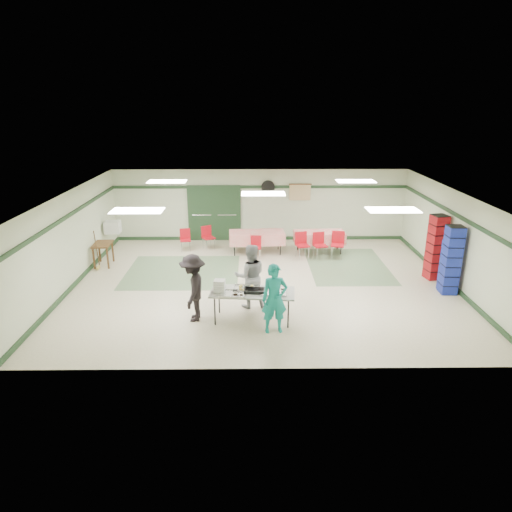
{
  "coord_description": "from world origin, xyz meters",
  "views": [
    {
      "loc": [
        -0.34,
        -12.45,
        5.14
      ],
      "look_at": [
        -0.2,
        -0.3,
        0.96
      ],
      "focal_mm": 32.0,
      "sensor_mm": 36.0,
      "label": 1
    }
  ],
  "objects_px": {
    "chair_a": "(319,242)",
    "chair_loose_b": "(185,237)",
    "office_printer": "(113,227)",
    "crate_stack_blue_a": "(451,260)",
    "dining_table_a": "(319,237)",
    "volunteer_grey": "(250,276)",
    "chair_loose_a": "(207,235)",
    "volunteer_teal": "(275,299)",
    "crate_stack_blue_b": "(448,267)",
    "volunteer_dark": "(193,288)",
    "crate_stack_red": "(436,247)",
    "chair_c": "(338,242)",
    "chair_b": "(302,242)",
    "chair_d": "(256,245)",
    "broom": "(97,249)",
    "dining_table_b": "(257,237)",
    "printer_table": "(103,247)",
    "serving_table": "(252,293)"
  },
  "relations": [
    {
      "from": "chair_c",
      "to": "chair_loose_b",
      "type": "xyz_separation_m",
      "value": [
        -5.3,
        0.84,
        -0.08
      ]
    },
    {
      "from": "chair_d",
      "to": "chair_loose_b",
      "type": "xyz_separation_m",
      "value": [
        -2.51,
        0.85,
        0.01
      ]
    },
    {
      "from": "volunteer_grey",
      "to": "printer_table",
      "type": "distance_m",
      "value": 5.76
    },
    {
      "from": "volunteer_dark",
      "to": "chair_loose_b",
      "type": "relative_size",
      "value": 2.12
    },
    {
      "from": "volunteer_teal",
      "to": "chair_loose_a",
      "type": "xyz_separation_m",
      "value": [
        -2.11,
        6.28,
        -0.31
      ]
    },
    {
      "from": "volunteer_teal",
      "to": "crate_stack_blue_b",
      "type": "height_order",
      "value": "volunteer_teal"
    },
    {
      "from": "chair_d",
      "to": "serving_table",
      "type": "bearing_deg",
      "value": -86.8
    },
    {
      "from": "dining_table_a",
      "to": "crate_stack_blue_b",
      "type": "xyz_separation_m",
      "value": [
        3.09,
        -3.5,
        0.17
      ]
    },
    {
      "from": "printer_table",
      "to": "broom",
      "type": "distance_m",
      "value": 0.35
    },
    {
      "from": "chair_a",
      "to": "chair_loose_b",
      "type": "xyz_separation_m",
      "value": [
        -4.67,
        0.84,
        -0.06
      ]
    },
    {
      "from": "volunteer_dark",
      "to": "chair_loose_a",
      "type": "distance_m",
      "value": 5.66
    },
    {
      "from": "chair_a",
      "to": "office_printer",
      "type": "distance_m",
      "value": 7.17
    },
    {
      "from": "dining_table_b",
      "to": "chair_a",
      "type": "height_order",
      "value": "chair_a"
    },
    {
      "from": "dining_table_b",
      "to": "chair_loose_a",
      "type": "relative_size",
      "value": 2.34
    },
    {
      "from": "chair_b",
      "to": "chair_d",
      "type": "distance_m",
      "value": 1.57
    },
    {
      "from": "volunteer_grey",
      "to": "chair_loose_b",
      "type": "distance_m",
      "value": 5.27
    },
    {
      "from": "chair_a",
      "to": "office_printer",
      "type": "height_order",
      "value": "office_printer"
    },
    {
      "from": "dining_table_a",
      "to": "crate_stack_blue_a",
      "type": "bearing_deg",
      "value": -51.77
    },
    {
      "from": "volunteer_grey",
      "to": "chair_a",
      "type": "xyz_separation_m",
      "value": [
        2.34,
        3.87,
        -0.3
      ]
    },
    {
      "from": "chair_c",
      "to": "chair_loose_a",
      "type": "bearing_deg",
      "value": -179.45
    },
    {
      "from": "crate_stack_blue_a",
      "to": "chair_c",
      "type": "bearing_deg",
      "value": 129.66
    },
    {
      "from": "volunteer_teal",
      "to": "chair_d",
      "type": "height_order",
      "value": "volunteer_teal"
    },
    {
      "from": "volunteer_grey",
      "to": "chair_a",
      "type": "distance_m",
      "value": 4.54
    },
    {
      "from": "volunteer_dark",
      "to": "crate_stack_red",
      "type": "distance_m",
      "value": 7.39
    },
    {
      "from": "volunteer_teal",
      "to": "dining_table_b",
      "type": "bearing_deg",
      "value": 85.02
    },
    {
      "from": "serving_table",
      "to": "crate_stack_blue_b",
      "type": "height_order",
      "value": "crate_stack_blue_b"
    },
    {
      "from": "chair_b",
      "to": "chair_d",
      "type": "relative_size",
      "value": 1.16
    },
    {
      "from": "chair_a",
      "to": "crate_stack_red",
      "type": "distance_m",
      "value": 3.75
    },
    {
      "from": "serving_table",
      "to": "dining_table_b",
      "type": "distance_m",
      "value": 5.24
    },
    {
      "from": "volunteer_grey",
      "to": "dining_table_b",
      "type": "relative_size",
      "value": 0.86
    },
    {
      "from": "chair_a",
      "to": "crate_stack_blue_a",
      "type": "height_order",
      "value": "crate_stack_blue_a"
    },
    {
      "from": "volunteer_dark",
      "to": "chair_c",
      "type": "relative_size",
      "value": 1.82
    },
    {
      "from": "chair_loose_b",
      "to": "office_printer",
      "type": "bearing_deg",
      "value": 177.2
    },
    {
      "from": "dining_table_b",
      "to": "chair_loose_a",
      "type": "xyz_separation_m",
      "value": [
        -1.78,
        0.47,
        -0.06
      ]
    },
    {
      "from": "printer_table",
      "to": "volunteer_grey",
      "type": "bearing_deg",
      "value": -36.59
    },
    {
      "from": "volunteer_teal",
      "to": "volunteer_dark",
      "type": "xyz_separation_m",
      "value": [
        -1.94,
        0.63,
        0.01
      ]
    },
    {
      "from": "dining_table_a",
      "to": "chair_a",
      "type": "height_order",
      "value": "chair_a"
    },
    {
      "from": "chair_c",
      "to": "chair_d",
      "type": "relative_size",
      "value": 1.19
    },
    {
      "from": "chair_loose_b",
      "to": "crate_stack_blue_a",
      "type": "height_order",
      "value": "crate_stack_blue_a"
    },
    {
      "from": "crate_stack_blue_b",
      "to": "dining_table_a",
      "type": "bearing_deg",
      "value": 131.39
    },
    {
      "from": "serving_table",
      "to": "chair_a",
      "type": "height_order",
      "value": "chair_a"
    },
    {
      "from": "chair_loose_b",
      "to": "office_printer",
      "type": "xyz_separation_m",
      "value": [
        -2.46,
        -0.26,
        0.47
      ]
    },
    {
      "from": "dining_table_a",
      "to": "volunteer_grey",
      "type": "bearing_deg",
      "value": -120.85
    },
    {
      "from": "chair_loose_b",
      "to": "broom",
      "type": "bearing_deg",
      "value": -152.82
    },
    {
      "from": "volunteer_dark",
      "to": "printer_table",
      "type": "height_order",
      "value": "volunteer_dark"
    },
    {
      "from": "chair_b",
      "to": "volunteer_dark",
      "type": "bearing_deg",
      "value": -138.39
    },
    {
      "from": "dining_table_a",
      "to": "crate_stack_blue_b",
      "type": "distance_m",
      "value": 4.67
    },
    {
      "from": "dining_table_a",
      "to": "broom",
      "type": "distance_m",
      "value": 7.46
    },
    {
      "from": "chair_a",
      "to": "chair_loose_b",
      "type": "bearing_deg",
      "value": 155.48
    },
    {
      "from": "dining_table_a",
      "to": "chair_loose_a",
      "type": "bearing_deg",
      "value": 171.1
    }
  ]
}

